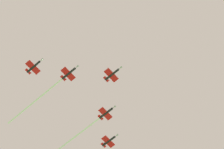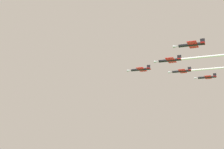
# 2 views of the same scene
# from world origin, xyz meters

# --- Properties ---
(jet_lead) EXTENTS (10.19, 7.38, 2.13)m
(jet_lead) POSITION_xyz_m (8.49, -4.43, 172.49)
(jet_lead) COLOR black
(jet_port_inner) EXTENTS (54.15, 7.38, 2.13)m
(jet_port_inner) POSITION_xyz_m (38.82, -18.88, 171.57)
(jet_port_inner) COLOR black
(jet_starboard_inner) EXTENTS (46.47, 7.38, 2.13)m
(jet_starboard_inner) POSITION_xyz_m (36.58, 7.50, 173.39)
(jet_starboard_inner) COLOR black
(jet_port_outer) EXTENTS (10.19, 7.38, 2.13)m
(jet_port_outer) POSITION_xyz_m (31.99, -31.73, 172.38)
(jet_port_outer) COLOR black
(jet_starboard_outer) EXTENTS (10.19, 7.38, 2.13)m
(jet_starboard_outer) POSITION_xyz_m (34.25, 20.74, 172.60)
(jet_starboard_outer) COLOR black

